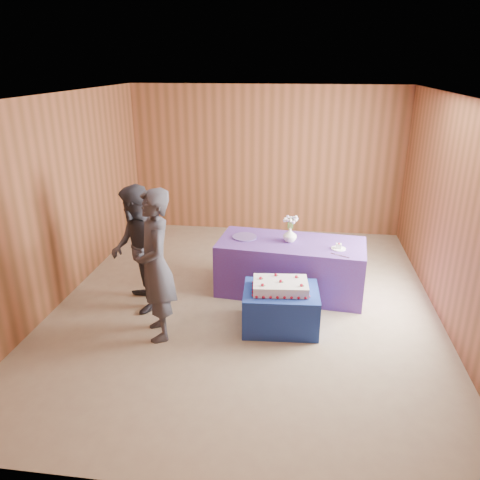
% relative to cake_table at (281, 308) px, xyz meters
% --- Properties ---
extents(ground, '(6.00, 6.00, 0.00)m').
position_rel_cake_table_xyz_m(ground, '(-0.49, 0.53, -0.25)').
color(ground, gray).
rests_on(ground, ground).
extents(room_shell, '(5.04, 6.04, 2.72)m').
position_rel_cake_table_xyz_m(room_shell, '(-0.49, 0.53, 1.55)').
color(room_shell, brown).
rests_on(room_shell, ground).
extents(cake_table, '(0.94, 0.75, 0.50)m').
position_rel_cake_table_xyz_m(cake_table, '(0.00, 0.00, 0.00)').
color(cake_table, '#1B2A98').
rests_on(cake_table, ground).
extents(serving_table, '(2.08, 1.09, 0.75)m').
position_rel_cake_table_xyz_m(serving_table, '(0.08, 0.98, 0.12)').
color(serving_table, '#4B3490').
rests_on(serving_table, ground).
extents(sheet_cake, '(0.72, 0.52, 0.16)m').
position_rel_cake_table_xyz_m(sheet_cake, '(-0.01, -0.00, 0.31)').
color(sheet_cake, white).
rests_on(sheet_cake, cake_table).
extents(vase, '(0.21, 0.21, 0.19)m').
position_rel_cake_table_xyz_m(vase, '(0.06, 0.99, 0.60)').
color(vase, white).
rests_on(vase, serving_table).
extents(flower_spray, '(0.21, 0.21, 0.16)m').
position_rel_cake_table_xyz_m(flower_spray, '(0.06, 0.99, 0.83)').
color(flower_spray, '#2C6F2C').
rests_on(flower_spray, vase).
extents(platter, '(0.37, 0.37, 0.02)m').
position_rel_cake_table_xyz_m(platter, '(-0.58, 1.06, 0.51)').
color(platter, '#5D4891').
rests_on(platter, serving_table).
extents(plate, '(0.23, 0.23, 0.01)m').
position_rel_cake_table_xyz_m(plate, '(0.71, 0.80, 0.51)').
color(plate, white).
rests_on(plate, serving_table).
extents(cake_slice, '(0.08, 0.07, 0.09)m').
position_rel_cake_table_xyz_m(cake_slice, '(0.71, 0.80, 0.55)').
color(cake_slice, white).
rests_on(cake_slice, plate).
extents(knife, '(0.24, 0.15, 0.00)m').
position_rel_cake_table_xyz_m(knife, '(0.71, 0.57, 0.50)').
color(knife, '#B7B8BC').
rests_on(knife, serving_table).
extents(guest_left, '(0.66, 0.77, 1.80)m').
position_rel_cake_table_xyz_m(guest_left, '(-1.42, -0.36, 0.65)').
color(guest_left, '#34343D').
rests_on(guest_left, ground).
extents(guest_right, '(0.92, 1.00, 1.66)m').
position_rel_cake_table_xyz_m(guest_right, '(-1.86, 0.25, 0.58)').
color(guest_right, '#31313B').
rests_on(guest_right, ground).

